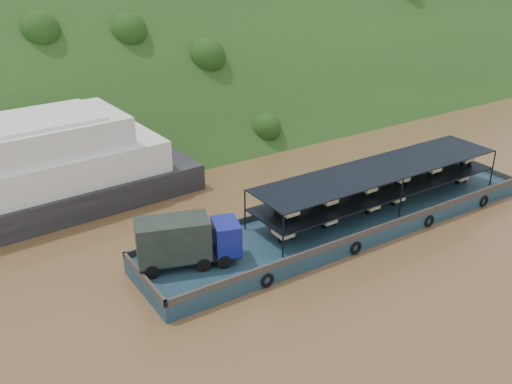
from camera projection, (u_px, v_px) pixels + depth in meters
ground at (297, 236)px, 45.47m from camera, size 160.00×160.00×0.00m
hillside at (129, 121)px, 72.91m from camera, size 140.00×39.60×39.60m
cargo_barge at (331, 220)px, 45.37m from camera, size 35.11×7.18×4.75m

